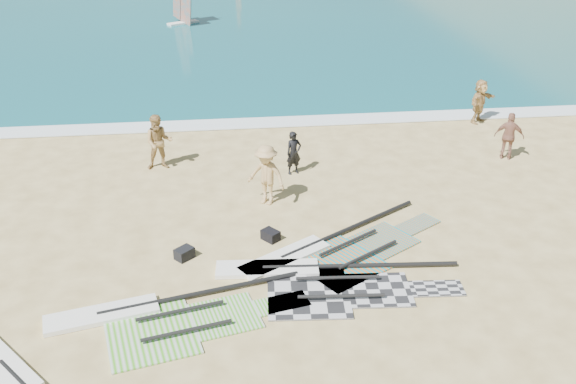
{
  "coord_description": "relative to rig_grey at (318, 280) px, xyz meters",
  "views": [
    {
      "loc": [
        -2.83,
        -12.55,
        9.44
      ],
      "look_at": [
        -0.98,
        4.0,
        1.0
      ],
      "focal_mm": 40.0,
      "sensor_mm": 36.0,
      "label": 1
    }
  ],
  "objects": [
    {
      "name": "gear_bag_near",
      "position": [
        -3.41,
        1.47,
        0.1
      ],
      "size": [
        0.59,
        0.58,
        0.31
      ],
      "primitive_type": "cube",
      "rotation": [
        0.0,
        0.0,
        0.73
      ],
      "color": "black",
      "rests_on": "ground"
    },
    {
      "name": "rig_orange",
      "position": [
        0.63,
        1.34,
        -0.0
      ],
      "size": [
        6.16,
        4.52,
        0.2
      ],
      "rotation": [
        0.0,
        0.0,
        0.57
      ],
      "color": "orange",
      "rests_on": "ground"
    },
    {
      "name": "ground",
      "position": [
        0.57,
        -0.85,
        -0.05
      ],
      "size": [
        300.0,
        300.0,
        0.0
      ],
      "primitive_type": "plane",
      "color": "#DDC681",
      "rests_on": "ground"
    },
    {
      "name": "windsurfer_left",
      "position": [
        -4.44,
        30.83,
        1.13
      ],
      "size": [
        2.16,
        2.29,
        3.92
      ],
      "rotation": [
        0.0,
        0.0,
        0.54
      ],
      "color": "white",
      "rests_on": "ground"
    },
    {
      "name": "rig_grey",
      "position": [
        0.0,
        0.0,
        0.0
      ],
      "size": [
        6.37,
        2.71,
        0.2
      ],
      "rotation": [
        0.0,
        0.0,
        -0.07
      ],
      "color": "#242426",
      "rests_on": "ground"
    },
    {
      "name": "beachgoer_mid",
      "position": [
        -0.94,
        4.42,
        0.92
      ],
      "size": [
        1.45,
        1.3,
        1.95
      ],
      "primitive_type": "imported",
      "rotation": [
        0.0,
        0.0,
        -0.59
      ],
      "color": "tan",
      "rests_on": "ground"
    },
    {
      "name": "beachgoer_back",
      "position": [
        7.97,
        6.9,
        0.82
      ],
      "size": [
        1.11,
        0.81,
        1.74
      ],
      "primitive_type": "imported",
      "rotation": [
        0.0,
        0.0,
        2.72
      ],
      "color": "#966350",
      "rests_on": "ground"
    },
    {
      "name": "person_wetsuit",
      "position": [
        0.17,
        6.52,
        0.71
      ],
      "size": [
        0.64,
        0.53,
        1.52
      ],
      "primitive_type": "imported",
      "rotation": [
        0.0,
        0.0,
        0.34
      ],
      "color": "black",
      "rests_on": "ground"
    },
    {
      "name": "surf_line",
      "position": [
        0.57,
        11.45,
        -0.05
      ],
      "size": [
        300.0,
        1.2,
        0.04
      ],
      "primitive_type": "cube",
      "color": "white",
      "rests_on": "ground"
    },
    {
      "name": "rig_green",
      "position": [
        -3.93,
        -1.08,
        -0.0
      ],
      "size": [
        6.33,
        3.22,
        0.2
      ],
      "rotation": [
        0.0,
        0.0,
        0.24
      ],
      "color": "#48B51C",
      "rests_on": "ground"
    },
    {
      "name": "beachgoer_left",
      "position": [
        -4.41,
        7.47,
        0.93
      ],
      "size": [
        1.0,
        0.8,
        1.96
      ],
      "primitive_type": "imported",
      "rotation": [
        0.0,
        0.0,
        0.06
      ],
      "color": "#A7824D",
      "rests_on": "ground"
    },
    {
      "name": "beachgoer_right",
      "position": [
        8.34,
        10.65,
        0.85
      ],
      "size": [
        1.63,
        1.48,
        1.81
      ],
      "primitive_type": "imported",
      "rotation": [
        0.0,
        0.0,
        0.69
      ],
      "color": "tan",
      "rests_on": "ground"
    },
    {
      "name": "gear_bag_far",
      "position": [
        -1.02,
        2.18,
        0.1
      ],
      "size": [
        0.58,
        0.6,
        0.29
      ],
      "primitive_type": "cube",
      "rotation": [
        0.0,
        0.0,
        -0.88
      ],
      "color": "black",
      "rests_on": "ground"
    }
  ]
}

